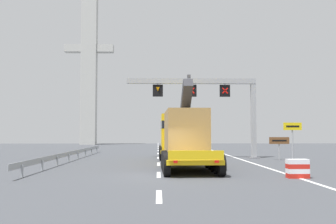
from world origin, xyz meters
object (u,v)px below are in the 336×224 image
(exit_sign_yellow, at_px, (293,133))
(crash_barrier_striped, at_px, (298,169))
(heavy_haul_truck_yellow, at_px, (182,135))
(bridge_pylon_distant, at_px, (89,65))
(overhead_lane_gantry, at_px, (209,94))
(tourist_info_sign_brown, at_px, (279,143))

(exit_sign_yellow, relative_size, crash_barrier_striped, 2.85)
(heavy_haul_truck_yellow, relative_size, bridge_pylon_distant, 0.49)
(exit_sign_yellow, distance_m, crash_barrier_striped, 9.22)
(overhead_lane_gantry, bearing_deg, bridge_pylon_distant, 115.12)
(heavy_haul_truck_yellow, distance_m, tourist_info_sign_brown, 8.86)
(overhead_lane_gantry, xyz_separation_m, tourist_info_sign_brown, (5.33, -2.05, -4.10))
(heavy_haul_truck_yellow, height_order, bridge_pylon_distant, bridge_pylon_distant)
(exit_sign_yellow, xyz_separation_m, crash_barrier_striped, (-2.96, -8.56, -1.70))
(exit_sign_yellow, height_order, bridge_pylon_distant, bridge_pylon_distant)
(crash_barrier_striped, relative_size, bridge_pylon_distant, 0.04)
(heavy_haul_truck_yellow, bearing_deg, crash_barrier_striped, -58.22)
(heavy_haul_truck_yellow, bearing_deg, exit_sign_yellow, 3.20)
(overhead_lane_gantry, relative_size, heavy_haul_truck_yellow, 0.80)
(tourist_info_sign_brown, bearing_deg, exit_sign_yellow, -91.48)
(overhead_lane_gantry, height_order, tourist_info_sign_brown, overhead_lane_gantry)
(overhead_lane_gantry, relative_size, exit_sign_yellow, 3.92)
(heavy_haul_truck_yellow, height_order, exit_sign_yellow, heavy_haul_truck_yellow)
(bridge_pylon_distant, bearing_deg, overhead_lane_gantry, -64.88)
(heavy_haul_truck_yellow, bearing_deg, overhead_lane_gantry, 64.27)
(bridge_pylon_distant, bearing_deg, tourist_info_sign_brown, -59.82)
(overhead_lane_gantry, bearing_deg, heavy_haul_truck_yellow, -115.73)
(bridge_pylon_distant, bearing_deg, heavy_haul_truck_yellow, -71.14)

